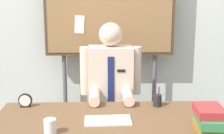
# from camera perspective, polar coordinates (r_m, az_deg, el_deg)

# --- Properties ---
(back_wall) EXTENTS (6.40, 0.08, 2.70)m
(back_wall) POSITION_cam_1_polar(r_m,az_deg,el_deg) (3.54, -0.46, 8.14)
(back_wall) COLOR silver
(back_wall) RESTS_ON ground_plane
(desk) EXTENTS (1.75, 0.84, 0.72)m
(desk) POSITION_cam_1_polar(r_m,az_deg,el_deg) (2.48, 0.13, -10.80)
(desk) COLOR brown
(desk) RESTS_ON ground_plane
(person) EXTENTS (0.55, 0.56, 1.37)m
(person) POSITION_cam_1_polar(r_m,az_deg,el_deg) (3.09, -0.23, -6.04)
(person) COLOR #2D2D33
(person) RESTS_ON ground_plane
(bulletin_board) EXTENTS (1.29, 0.09, 2.09)m
(bulletin_board) POSITION_cam_1_polar(r_m,az_deg,el_deg) (3.32, -0.40, 10.69)
(bulletin_board) COLOR #4C3823
(bulletin_board) RESTS_ON ground_plane
(book_stack) EXTENTS (0.20, 0.31, 0.17)m
(book_stack) POSITION_cam_1_polar(r_m,az_deg,el_deg) (2.32, 16.35, -8.52)
(book_stack) COLOR olive
(book_stack) RESTS_ON desk
(open_notebook) EXTENTS (0.34, 0.20, 0.01)m
(open_notebook) POSITION_cam_1_polar(r_m,az_deg,el_deg) (2.42, -0.70, -9.12)
(open_notebook) COLOR silver
(open_notebook) RESTS_ON desk
(desk_clock) EXTENTS (0.11, 0.04, 0.11)m
(desk_clock) POSITION_cam_1_polar(r_m,az_deg,el_deg) (2.79, -14.60, -5.63)
(desk_clock) COLOR black
(desk_clock) RESTS_ON desk
(coffee_mug) EXTENTS (0.08, 0.08, 0.10)m
(coffee_mug) POSITION_cam_1_polar(r_m,az_deg,el_deg) (2.25, -10.52, -9.94)
(coffee_mug) COLOR white
(coffee_mug) RESTS_ON desk
(pen_holder) EXTENTS (0.07, 0.07, 0.16)m
(pen_holder) POSITION_cam_1_polar(r_m,az_deg,el_deg) (2.74, 7.75, -5.66)
(pen_holder) COLOR #262626
(pen_holder) RESTS_ON desk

